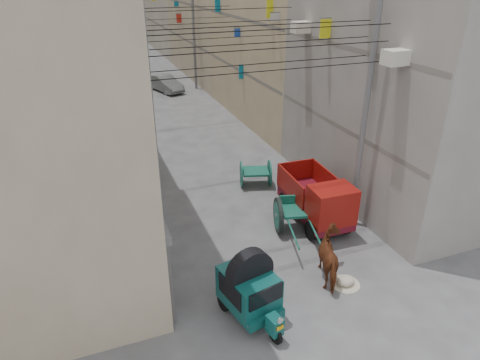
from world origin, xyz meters
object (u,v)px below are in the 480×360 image
feed_sack (346,281)px  distant_car_grey (165,84)px  distant_car_white (133,92)px  tonga_cart (295,214)px  horse (333,258)px  mini_truck (320,203)px  second_cart (255,173)px  distant_car_green (131,66)px  auto_rickshaw (250,287)px

feed_sack → distant_car_grey: 24.96m
feed_sack → distant_car_white: size_ratio=0.18×
tonga_cart → horse: (-0.20, -2.90, 0.09)m
feed_sack → distant_car_grey: (-0.32, 24.95, 0.48)m
mini_truck → second_cart: size_ratio=2.23×
distant_car_grey → tonga_cart: bearing=-107.5°
distant_car_grey → distant_car_green: 8.13m
distant_car_green → tonga_cart: bearing=97.1°
tonga_cart → horse: size_ratio=1.69×
distant_car_grey → distant_car_green: distant_car_green is taller
horse → distant_car_white: bearing=-66.3°
feed_sack → distant_car_white: 23.86m
mini_truck → horse: mini_truck is taller
feed_sack → distant_car_grey: distant_car_grey is taller
second_cart → distant_car_white: (-3.01, 16.43, -0.09)m
tonga_cart → distant_car_green: size_ratio=0.73×
tonga_cart → distant_car_white: tonga_cart is taller
tonga_cart → mini_truck: mini_truck is taller
horse → distant_car_grey: size_ratio=0.49×
horse → distant_car_grey: horse is taller
second_cart → distant_car_green: (-1.85, 25.71, -0.00)m
distant_car_green → horse: bearing=96.5°
feed_sack → distant_car_green: (-1.85, 32.94, 0.48)m
second_cart → tonga_cart: bearing=-74.4°
auto_rickshaw → distant_car_green: size_ratio=0.56×
tonga_cart → feed_sack: (0.06, -3.32, -0.55)m
feed_sack → distant_car_green: size_ratio=0.13×
auto_rickshaw → mini_truck: mini_truck is taller
distant_car_white → distant_car_green: bearing=-79.2°
distant_car_white → distant_car_green: 9.35m
feed_sack → distant_car_green: bearing=93.2°
second_cart → feed_sack: second_cart is taller
distant_car_white → mini_truck: bearing=118.9°
distant_car_green → feed_sack: bearing=96.9°
second_cart → distant_car_green: bearing=110.6°
second_cart → feed_sack: size_ratio=2.83×
mini_truck → tonga_cart: bearing=-179.7°
tonga_cart → distant_car_white: (-2.95, 20.35, -0.15)m
mini_truck → horse: 3.11m
second_cart → mini_truck: bearing=-60.2°
feed_sack → distant_car_grey: bearing=90.7°
feed_sack → distant_car_green: distant_car_green is taller
distant_car_white → distant_car_green: size_ratio=0.74×
distant_car_white → distant_car_grey: bearing=-136.4°
horse → distant_car_green: (-1.59, 32.52, -0.15)m
tonga_cart → distant_car_grey: size_ratio=0.83×
auto_rickshaw → feed_sack: bearing=-9.8°
auto_rickshaw → second_cart: (3.25, 7.36, -0.34)m
auto_rickshaw → distant_car_green: 33.10m
tonga_cart → distant_car_grey: bearing=105.3°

